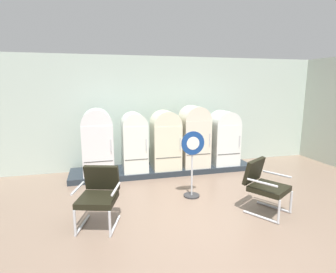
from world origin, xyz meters
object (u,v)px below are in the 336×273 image
at_px(refrigerator_4, 224,136).
at_px(armchair_left, 99,193).
at_px(refrigerator_0, 97,140).
at_px(armchair_right, 264,183).
at_px(refrigerator_2, 166,138).
at_px(refrigerator_3, 194,135).
at_px(refrigerator_1, 134,140).
at_px(sign_stand, 192,166).

distance_m(refrigerator_4, armchair_left, 3.91).
relative_size(refrigerator_0, armchair_right, 1.65).
bearing_deg(refrigerator_4, refrigerator_2, -179.95).
bearing_deg(refrigerator_3, refrigerator_1, -178.91).
relative_size(refrigerator_0, refrigerator_3, 0.99).
height_order(armchair_left, sign_stand, sign_stand).
bearing_deg(refrigerator_1, refrigerator_2, 0.03).
relative_size(refrigerator_0, refrigerator_1, 1.07).
relative_size(refrigerator_2, refrigerator_3, 0.94).
relative_size(refrigerator_0, refrigerator_4, 1.09).
bearing_deg(sign_stand, refrigerator_1, 120.79).
relative_size(armchair_left, sign_stand, 0.69).
bearing_deg(armchair_left, sign_stand, 20.08).
bearing_deg(refrigerator_3, refrigerator_2, -177.84).
bearing_deg(sign_stand, refrigerator_2, 95.64).
distance_m(refrigerator_1, armchair_right, 3.15).
height_order(refrigerator_4, armchair_right, refrigerator_4).
height_order(refrigerator_1, sign_stand, refrigerator_1).
relative_size(refrigerator_0, sign_stand, 1.15).
bearing_deg(armchair_left, refrigerator_4, 34.47).
bearing_deg(sign_stand, refrigerator_0, 138.43).
distance_m(refrigerator_0, sign_stand, 2.40).
relative_size(refrigerator_2, armchair_left, 1.57).
relative_size(refrigerator_1, refrigerator_4, 1.01).
distance_m(refrigerator_1, armchair_left, 2.40).
bearing_deg(armchair_right, refrigerator_3, 98.75).
height_order(refrigerator_1, refrigerator_4, refrigerator_1).
xyz_separation_m(armchair_left, armchair_right, (2.78, -0.27, 0.00)).
height_order(refrigerator_2, refrigerator_4, refrigerator_2).
bearing_deg(refrigerator_2, refrigerator_0, 179.01).
bearing_deg(refrigerator_4, refrigerator_3, 178.09).
height_order(refrigerator_2, refrigerator_3, refrigerator_3).
relative_size(refrigerator_2, sign_stand, 1.09).
bearing_deg(refrigerator_0, refrigerator_1, -1.91).
height_order(armchair_right, sign_stand, sign_stand).
bearing_deg(refrigerator_3, refrigerator_4, -1.91).
relative_size(refrigerator_0, refrigerator_2, 1.05).
height_order(refrigerator_0, sign_stand, refrigerator_0).
height_order(refrigerator_2, armchair_left, refrigerator_2).
height_order(refrigerator_1, refrigerator_3, refrigerator_3).
bearing_deg(refrigerator_1, armchair_right, -52.28).
xyz_separation_m(refrigerator_2, sign_stand, (0.15, -1.55, -0.25)).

